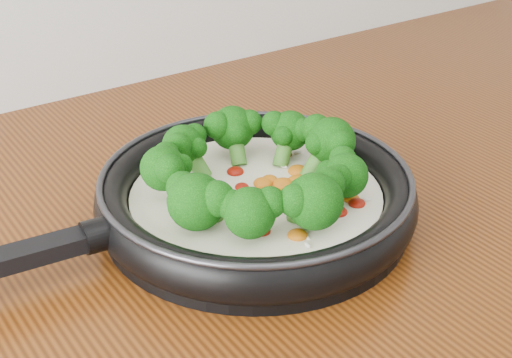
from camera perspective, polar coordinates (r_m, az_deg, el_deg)
skillet at (r=0.77m, az=-0.13°, el=-1.08°), size 0.53×0.36×0.10m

